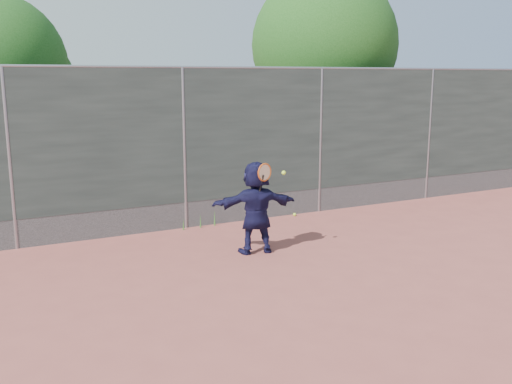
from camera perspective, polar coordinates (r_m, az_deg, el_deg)
name	(u,v)px	position (r m, az deg, el deg)	size (l,w,h in m)	color
ground	(273,287)	(7.94, 1.73, -9.47)	(80.00, 80.00, 0.00)	#9E4C42
player	(256,207)	(9.23, 0.00, -1.54)	(1.40, 0.45, 1.51)	#151437
ball_ground	(295,214)	(11.81, 3.88, -2.26)	(0.07, 0.07, 0.07)	#C1EE35
fence	(184,145)	(10.69, -7.21, 4.67)	(20.00, 0.06, 3.03)	#38423D
swing_action	(266,173)	(8.97, 1.03, 1.87)	(0.48, 0.19, 0.51)	#C54C12
tree_right	(329,49)	(14.78, 7.34, 13.96)	(3.78, 3.60, 5.39)	#382314
tree_left	(1,71)	(13.08, -24.16, 10.97)	(3.15, 3.00, 4.53)	#382314
weed_clump	(203,220)	(10.95, -5.36, -2.85)	(0.68, 0.07, 0.30)	#387226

